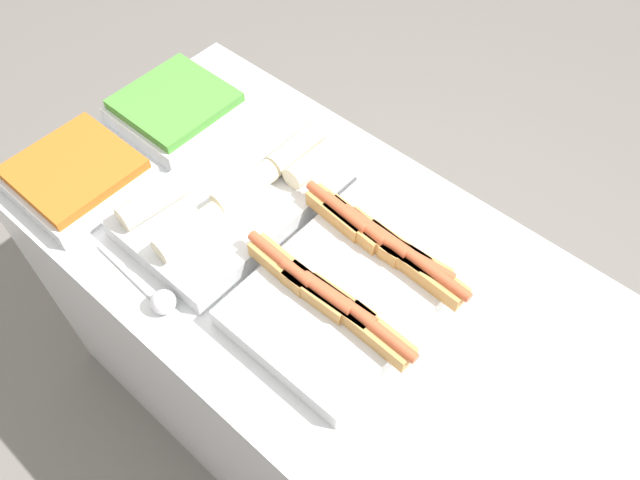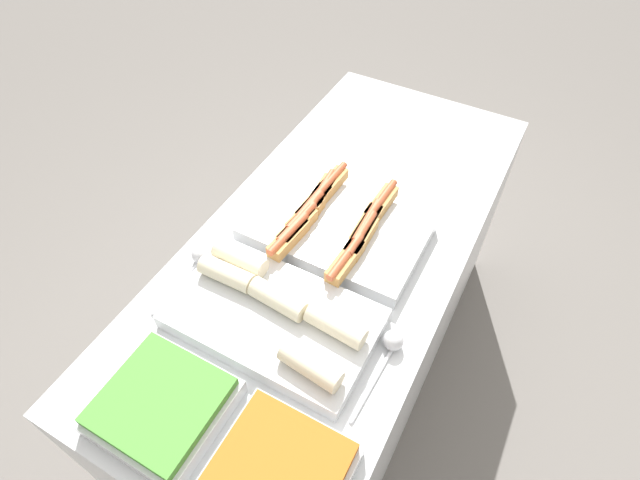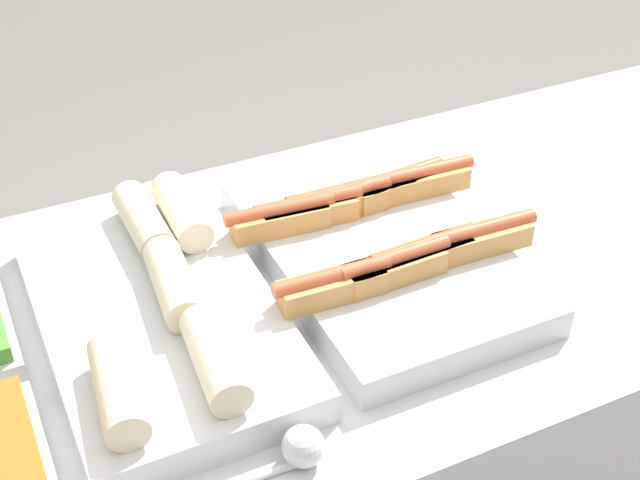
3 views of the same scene
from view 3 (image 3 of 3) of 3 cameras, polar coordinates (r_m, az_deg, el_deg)
name	(u,v)px [view 3 (image 3 of 3)]	position (r m, az deg, el deg)	size (l,w,h in m)	color
counter	(374,448)	(1.66, 3.46, -13.14)	(1.66, 0.75, 0.85)	silver
tray_hotdogs	(378,244)	(1.34, 3.74, -0.24)	(0.42, 0.51, 0.10)	silver
tray_wraps	(160,311)	(1.24, -10.20, -4.49)	(0.31, 0.52, 0.10)	silver
serving_spoon_near	(291,452)	(1.07, -1.86, -13.43)	(0.25, 0.05, 0.05)	silver
serving_spoon_far	(144,200)	(1.49, -11.17, 2.54)	(0.24, 0.05, 0.05)	silver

